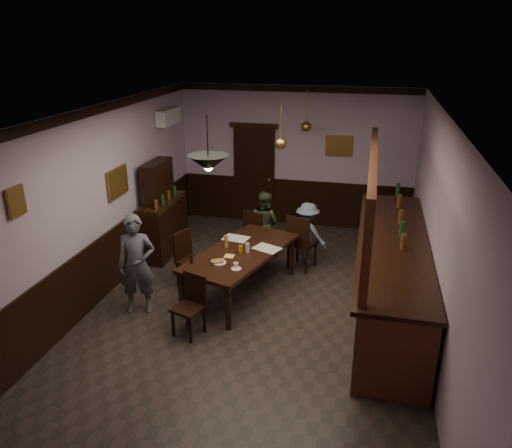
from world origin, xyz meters
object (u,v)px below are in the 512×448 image
(dining_table, at_px, (241,254))
(chair_far_right, at_px, (300,240))
(coffee_cup, at_px, (236,265))
(pendant_brass_mid, at_px, (281,143))
(chair_side, at_px, (188,256))
(soda_can, at_px, (241,249))
(bar_counter, at_px, (390,274))
(person_standing, at_px, (137,264))
(pendant_iron, at_px, (208,163))
(chair_far_left, at_px, (256,232))
(pendant_brass_far, at_px, (306,127))
(sideboard, at_px, (162,217))
(person_seated_right, at_px, (307,234))
(chair_near, at_px, (191,302))
(person_seated_left, at_px, (264,223))

(dining_table, bearing_deg, chair_far_right, 53.36)
(coffee_cup, xyz_separation_m, pendant_brass_mid, (0.35, 1.60, 1.50))
(dining_table, relative_size, chair_side, 2.54)
(soda_can, bearing_deg, bar_counter, 1.43)
(person_standing, xyz_separation_m, soda_can, (1.39, 0.82, 0.03))
(person_standing, height_order, pendant_iron, pendant_iron)
(chair_far_left, relative_size, pendant_brass_far, 1.18)
(chair_side, bearing_deg, person_standing, 178.73)
(chair_far_right, xyz_separation_m, bar_counter, (1.53, -1.09, 0.05))
(chair_far_right, relative_size, person_standing, 0.66)
(coffee_cup, bearing_deg, sideboard, 154.08)
(bar_counter, xyz_separation_m, pendant_brass_mid, (-1.89, 0.99, 1.68))
(pendant_brass_far, bearing_deg, person_seated_right, -78.61)
(coffee_cup, height_order, bar_counter, bar_counter)
(chair_near, relative_size, pendant_brass_far, 1.09)
(person_seated_left, height_order, soda_can, person_seated_left)
(person_seated_left, bearing_deg, pendant_brass_mid, 147.07)
(soda_can, height_order, bar_counter, bar_counter)
(chair_far_left, relative_size, person_seated_right, 0.82)
(chair_far_left, bearing_deg, dining_table, 115.50)
(pendant_iron, bearing_deg, soda_can, 70.34)
(pendant_brass_far, bearing_deg, chair_near, -104.80)
(person_seated_left, bearing_deg, coffee_cup, 115.69)
(chair_far_left, bearing_deg, chair_near, 105.74)
(chair_near, distance_m, bar_counter, 3.00)
(soda_can, bearing_deg, chair_far_right, 55.43)
(coffee_cup, bearing_deg, person_seated_right, 84.90)
(dining_table, xyz_separation_m, person_seated_right, (0.89, 1.35, -0.10))
(chair_far_right, height_order, person_standing, person_standing)
(coffee_cup, bearing_deg, pendant_iron, -137.69)
(chair_side, xyz_separation_m, pendant_iron, (0.71, -0.85, 1.84))
(pendant_brass_mid, bearing_deg, coffee_cup, -102.37)
(dining_table, xyz_separation_m, bar_counter, (2.33, -0.01, -0.07))
(chair_far_left, relative_size, bar_counter, 0.22)
(soda_can, bearing_deg, sideboard, 145.76)
(person_standing, height_order, person_seated_right, person_standing)
(person_seated_right, xyz_separation_m, sideboard, (-2.76, -0.13, 0.13))
(person_standing, xyz_separation_m, person_seated_left, (1.40, 2.50, -0.15))
(person_seated_left, xyz_separation_m, sideboard, (-1.90, -0.39, 0.10))
(bar_counter, xyz_separation_m, pendant_brass_far, (-1.69, 2.61, 1.68))
(chair_near, bearing_deg, chair_far_right, 82.29)
(dining_table, bearing_deg, pendant_brass_mid, 66.17)
(chair_near, bearing_deg, chair_side, 131.37)
(pendant_iron, bearing_deg, bar_counter, 16.44)
(soda_can, relative_size, pendant_brass_far, 0.15)
(chair_far_left, height_order, chair_near, chair_far_left)
(dining_table, distance_m, sideboard, 2.24)
(chair_far_left, relative_size, chair_near, 1.08)
(coffee_cup, bearing_deg, pendant_brass_far, 97.46)
(person_seated_left, xyz_separation_m, pendant_brass_far, (0.61, 0.99, 1.68))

